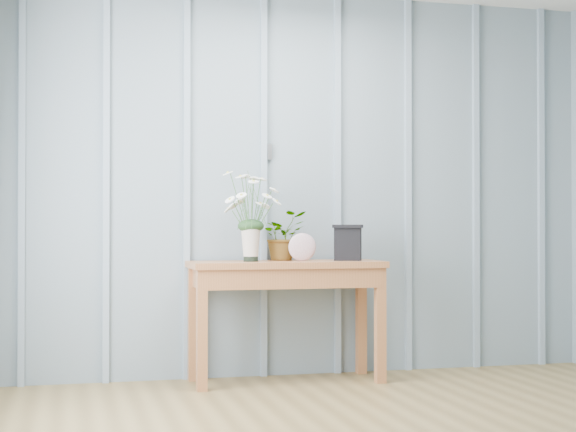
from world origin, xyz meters
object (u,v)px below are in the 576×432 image
object	(u,v)px
sideboard	(286,279)
felt_disc_vessel	(302,247)
daisy_vase	(251,204)
carved_box	(348,242)

from	to	relation	value
sideboard	felt_disc_vessel	xyz separation A→B (m)	(0.10, -0.03, 0.20)
sideboard	felt_disc_vessel	size ratio (longest dim) A/B	6.87
felt_disc_vessel	sideboard	bearing A→B (deg)	164.55
sideboard	daisy_vase	distance (m)	0.52
sideboard	daisy_vase	xyz separation A→B (m)	(-0.23, -0.02, 0.47)
felt_disc_vessel	carved_box	xyz separation A→B (m)	(0.30, 0.01, 0.03)
sideboard	carved_box	bearing A→B (deg)	-3.59
felt_disc_vessel	carved_box	distance (m)	0.30
sideboard	carved_box	size ratio (longest dim) A/B	5.28
daisy_vase	carved_box	bearing A→B (deg)	-0.20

